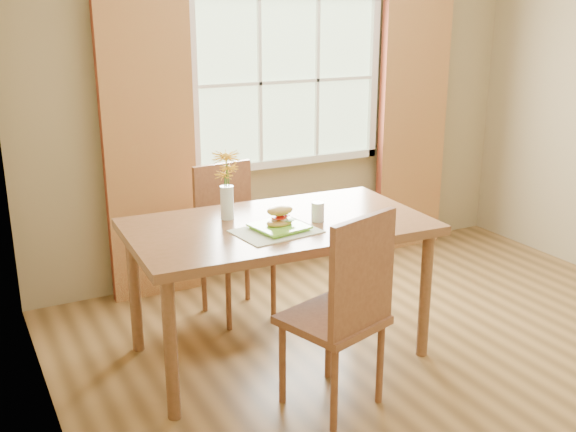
% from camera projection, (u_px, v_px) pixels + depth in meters
% --- Properties ---
extents(room, '(4.24, 3.84, 2.74)m').
position_uv_depth(room, '(448.00, 142.00, 3.66)').
color(room, brown).
rests_on(room, ground).
extents(window, '(1.62, 0.06, 1.32)m').
position_uv_depth(window, '(288.00, 82.00, 5.19)').
color(window, '#A2BE90').
rests_on(window, room).
extents(curtain_left, '(0.65, 0.08, 2.20)m').
position_uv_depth(curtain_left, '(149.00, 149.00, 4.73)').
color(curtain_left, maroon).
rests_on(curtain_left, room).
extents(curtain_right, '(0.65, 0.08, 2.20)m').
position_uv_depth(curtain_right, '(412.00, 123.00, 5.74)').
color(curtain_right, maroon).
rests_on(curtain_right, room).
extents(dining_table, '(1.78, 1.05, 0.85)m').
position_uv_depth(dining_table, '(279.00, 236.00, 3.96)').
color(dining_table, brown).
rests_on(dining_table, room).
extents(chair_near, '(0.57, 0.57, 1.10)m').
position_uv_depth(chair_near, '(347.00, 306.00, 3.42)').
color(chair_near, brown).
rests_on(chair_near, room).
extents(chair_far, '(0.48, 0.48, 1.04)m').
position_uv_depth(chair_far, '(231.00, 233.00, 4.62)').
color(chair_far, brown).
rests_on(chair_far, room).
extents(placemat, '(0.49, 0.38, 0.01)m').
position_uv_depth(placemat, '(276.00, 231.00, 3.77)').
color(placemat, beige).
rests_on(placemat, dining_table).
extents(plate, '(0.31, 0.31, 0.01)m').
position_uv_depth(plate, '(279.00, 228.00, 3.79)').
color(plate, '#76D034').
rests_on(plate, placemat).
extents(croissant_sandwich, '(0.18, 0.13, 0.12)m').
position_uv_depth(croissant_sandwich, '(280.00, 216.00, 3.78)').
color(croissant_sandwich, gold).
rests_on(croissant_sandwich, plate).
extents(water_glass, '(0.08, 0.08, 0.11)m').
position_uv_depth(water_glass, '(318.00, 212.00, 3.94)').
color(water_glass, silver).
rests_on(water_glass, dining_table).
extents(flower_vase, '(0.17, 0.17, 0.41)m').
position_uv_depth(flower_vase, '(226.00, 178.00, 3.93)').
color(flower_vase, silver).
rests_on(flower_vase, dining_table).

